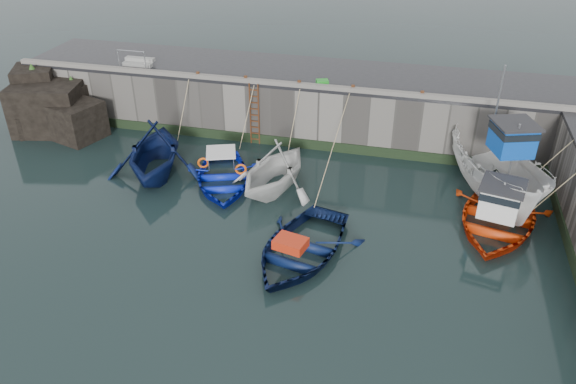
% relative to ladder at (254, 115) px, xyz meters
% --- Properties ---
extents(ground, '(120.00, 120.00, 0.00)m').
position_rel_ladder_xyz_m(ground, '(2.00, -9.91, -1.59)').
color(ground, black).
rests_on(ground, ground).
extents(quay_back, '(30.00, 5.00, 3.00)m').
position_rel_ladder_xyz_m(quay_back, '(2.00, 2.59, -0.09)').
color(quay_back, slate).
rests_on(quay_back, ground).
extents(road_back, '(30.00, 5.00, 0.16)m').
position_rel_ladder_xyz_m(road_back, '(2.00, 2.59, 1.49)').
color(road_back, black).
rests_on(road_back, quay_back).
extents(kerb_back, '(30.00, 0.30, 0.20)m').
position_rel_ladder_xyz_m(kerb_back, '(2.00, 0.24, 1.67)').
color(kerb_back, slate).
rests_on(kerb_back, road_back).
extents(algae_back, '(30.00, 0.08, 0.50)m').
position_rel_ladder_xyz_m(algae_back, '(2.00, 0.05, -1.34)').
color(algae_back, black).
rests_on(algae_back, ground).
extents(algae_right, '(0.08, 15.00, 0.50)m').
position_rel_ladder_xyz_m(algae_right, '(13.96, -7.41, -1.34)').
color(algae_right, black).
rests_on(algae_right, ground).
extents(rock_outcrop, '(5.85, 4.24, 3.41)m').
position_rel_ladder_xyz_m(rock_outcrop, '(-10.92, -0.80, -0.33)').
color(rock_outcrop, black).
rests_on(rock_outcrop, ground).
extents(ladder, '(0.51, 0.08, 3.20)m').
position_rel_ladder_xyz_m(ladder, '(0.00, 0.00, 0.00)').
color(ladder, '#3F1E0F').
rests_on(ladder, ground).
extents(boat_near_white, '(5.86, 6.37, 2.81)m').
position_rel_ladder_xyz_m(boat_near_white, '(-3.55, -4.12, -1.59)').
color(boat_near_white, '#0B1745').
rests_on(boat_near_white, ground).
extents(boat_near_white_rope, '(0.04, 3.11, 3.10)m').
position_rel_ladder_xyz_m(boat_near_white_rope, '(-3.55, -0.77, -1.59)').
color(boat_near_white_rope, tan).
rests_on(boat_near_white_rope, ground).
extents(boat_near_blue, '(5.07, 5.92, 1.03)m').
position_rel_ladder_xyz_m(boat_near_blue, '(-0.25, -4.27, -1.59)').
color(boat_near_blue, '#0D24C7').
rests_on(boat_near_blue, ground).
extents(boat_near_blue_rope, '(0.04, 3.19, 3.10)m').
position_rel_ladder_xyz_m(boat_near_blue_rope, '(-0.25, -0.84, -1.59)').
color(boat_near_blue_rope, tan).
rests_on(boat_near_blue_rope, ground).
extents(boat_near_blacktrim, '(5.20, 5.67, 2.52)m').
position_rel_ladder_xyz_m(boat_near_blacktrim, '(2.13, -4.14, -1.59)').
color(boat_near_blacktrim, silver).
rests_on(boat_near_blacktrim, ground).
extents(boat_near_blacktrim_rope, '(0.04, 3.12, 3.10)m').
position_rel_ladder_xyz_m(boat_near_blacktrim_rope, '(2.13, -0.78, -1.59)').
color(boat_near_blacktrim_rope, tan).
rests_on(boat_near_blacktrim_rope, ground).
extents(boat_near_navy, '(5.06, 6.24, 1.14)m').
position_rel_ladder_xyz_m(boat_near_navy, '(4.33, -8.56, -1.59)').
color(boat_near_navy, '#0A1740').
rests_on(boat_near_navy, ground).
extents(boat_near_navy_rope, '(0.04, 6.67, 3.10)m').
position_rel_ladder_xyz_m(boat_near_navy_rope, '(4.33, -2.99, -1.59)').
color(boat_near_navy_rope, tan).
rests_on(boat_near_navy_rope, ground).
extents(boat_far_white, '(4.92, 7.72, 5.79)m').
position_rel_ladder_xyz_m(boat_far_white, '(11.51, -2.52, -0.42)').
color(boat_far_white, white).
rests_on(boat_far_white, ground).
extents(boat_far_orange, '(5.47, 6.77, 4.24)m').
position_rel_ladder_xyz_m(boat_far_orange, '(11.49, -4.80, -1.19)').
color(boat_far_orange, '#E83C0C').
rests_on(boat_far_orange, ground).
extents(fish_crate, '(0.69, 0.61, 0.28)m').
position_rel_ladder_xyz_m(fish_crate, '(3.26, 0.68, 1.71)').
color(fish_crate, '#1A921F').
rests_on(fish_crate, road_back).
extents(railing, '(1.60, 1.05, 1.00)m').
position_rel_ladder_xyz_m(railing, '(-6.75, 1.33, 1.77)').
color(railing, '#A5A8AD').
rests_on(railing, road_back).
extents(bollard_a, '(0.18, 0.18, 0.28)m').
position_rel_ladder_xyz_m(bollard_a, '(-3.00, 0.34, 1.71)').
color(bollard_a, '#3F1E0F').
rests_on(bollard_a, road_back).
extents(bollard_b, '(0.18, 0.18, 0.28)m').
position_rel_ladder_xyz_m(bollard_b, '(-0.50, 0.34, 1.71)').
color(bollard_b, '#3F1E0F').
rests_on(bollard_b, road_back).
extents(bollard_c, '(0.18, 0.18, 0.28)m').
position_rel_ladder_xyz_m(bollard_c, '(2.20, 0.34, 1.71)').
color(bollard_c, '#3F1E0F').
rests_on(bollard_c, road_back).
extents(bollard_d, '(0.18, 0.18, 0.28)m').
position_rel_ladder_xyz_m(bollard_d, '(4.80, 0.34, 1.71)').
color(bollard_d, '#3F1E0F').
rests_on(bollard_d, road_back).
extents(bollard_e, '(0.18, 0.18, 0.28)m').
position_rel_ladder_xyz_m(bollard_e, '(8.00, 0.34, 1.71)').
color(bollard_e, '#3F1E0F').
rests_on(bollard_e, road_back).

